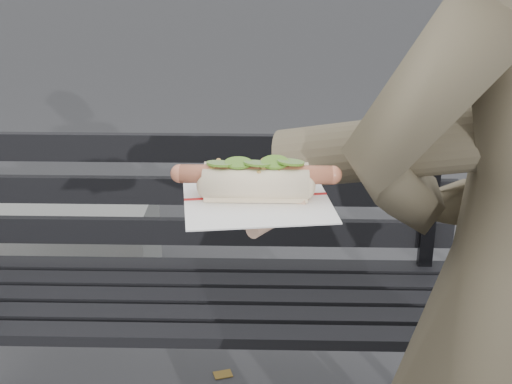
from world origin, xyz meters
TOP-DOWN VIEW (x-y plane):
  - park_bench at (-0.13, 0.88)m, footprint 1.50×0.44m
  - concrete_block at (-0.97, 1.66)m, footprint 1.20×0.40m
  - held_hotdog at (0.28, 0.05)m, footprint 0.64×0.30m

SIDE VIEW (x-z plane):
  - concrete_block at x=-0.97m, z-range 0.00..0.40m
  - park_bench at x=-0.13m, z-range 0.08..0.96m
  - held_hotdog at x=0.28m, z-range 1.05..1.24m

